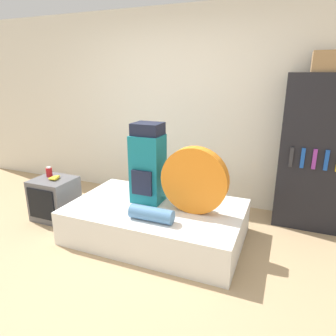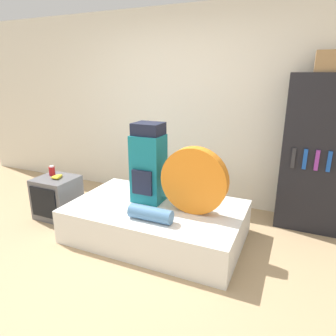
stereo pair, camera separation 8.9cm
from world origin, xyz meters
The scene contains 11 objects.
ground_plane centered at (0.00, 0.00, 0.00)m, with size 16.00×16.00×0.00m, color tan.
wall_back centered at (0.00, 1.98, 1.30)m, with size 8.00×0.05×2.60m.
bed centered at (0.06, 0.76, 0.19)m, with size 1.87×1.15×0.38m.
backpack centered at (-0.08, 0.87, 0.80)m, with size 0.33×0.32×0.88m.
tent_bag centered at (0.49, 0.78, 0.72)m, with size 0.69×0.12×0.69m.
sleeping_roll centered at (0.17, 0.43, 0.45)m, with size 0.45×0.14×0.14m.
television centered at (-1.31, 0.71, 0.26)m, with size 0.48×0.46×0.52m.
canister centered at (-1.42, 0.78, 0.58)m, with size 0.07×0.07×0.13m.
banana_bunch centered at (-1.27, 0.72, 0.54)m, with size 0.13×0.16×0.04m.
bookshelf centered at (1.61, 1.72, 0.89)m, with size 0.73×0.39×1.77m.
cardboard_box centered at (1.62, 1.72, 1.88)m, with size 0.33×0.31×0.21m.
Camera 2 is at (1.40, -1.93, 1.75)m, focal length 32.00 mm.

